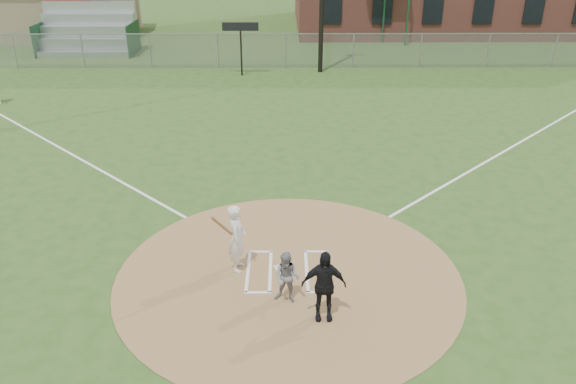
{
  "coord_description": "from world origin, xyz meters",
  "views": [
    {
      "loc": [
        -0.09,
        -11.52,
        7.75
      ],
      "look_at": [
        0.0,
        2.0,
        1.3
      ],
      "focal_mm": 35.0,
      "sensor_mm": 36.0,
      "label": 1
    }
  ],
  "objects_px": {
    "catcher": "(287,278)",
    "batter_at_plate": "(237,238)",
    "home_plate": "(284,269)",
    "umpire": "(324,286)"
  },
  "relations": [
    {
      "from": "umpire",
      "to": "batter_at_plate",
      "type": "xyz_separation_m",
      "value": [
        -1.98,
        1.93,
        0.05
      ]
    },
    {
      "from": "catcher",
      "to": "batter_at_plate",
      "type": "height_order",
      "value": "batter_at_plate"
    },
    {
      "from": "umpire",
      "to": "batter_at_plate",
      "type": "height_order",
      "value": "batter_at_plate"
    },
    {
      "from": "catcher",
      "to": "home_plate",
      "type": "bearing_deg",
      "value": 108.93
    },
    {
      "from": "catcher",
      "to": "batter_at_plate",
      "type": "relative_size",
      "value": 0.7
    },
    {
      "from": "home_plate",
      "to": "umpire",
      "type": "height_order",
      "value": "umpire"
    },
    {
      "from": "catcher",
      "to": "umpire",
      "type": "height_order",
      "value": "umpire"
    },
    {
      "from": "home_plate",
      "to": "catcher",
      "type": "distance_m",
      "value": 1.41
    },
    {
      "from": "home_plate",
      "to": "batter_at_plate",
      "type": "bearing_deg",
      "value": 177.53
    },
    {
      "from": "home_plate",
      "to": "catcher",
      "type": "bearing_deg",
      "value": -87.29
    }
  ]
}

